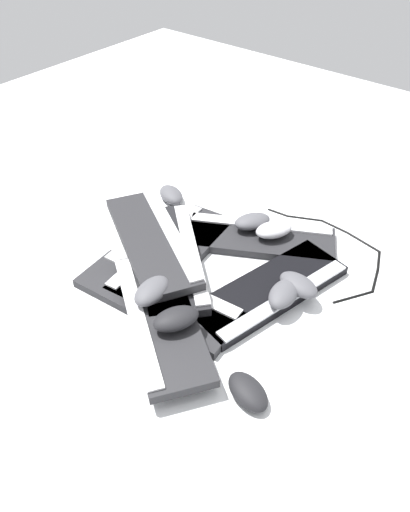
{
  "coord_description": "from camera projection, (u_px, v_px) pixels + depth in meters",
  "views": [
    {
      "loc": [
        -0.62,
        0.73,
        0.92
      ],
      "look_at": [
        0.02,
        -0.06,
        0.04
      ],
      "focal_mm": 35.0,
      "sensor_mm": 36.0,
      "label": 1
    }
  ],
  "objects": [
    {
      "name": "keyboard_0",
      "position": [
        173.0,
        253.0,
        1.4
      ],
      "size": [
        0.21,
        0.46,
        0.03
      ],
      "color": "#232326",
      "rests_on": "ground"
    },
    {
      "name": "keyboard_6",
      "position": [
        152.0,
        240.0,
        1.35
      ],
      "size": [
        0.46,
        0.35,
        0.03
      ],
      "color": "#232326",
      "rests_on": "keyboard_5"
    },
    {
      "name": "mouse_3",
      "position": [
        252.0,
        221.0,
        1.46
      ],
      "size": [
        0.11,
        0.13,
        0.04
      ],
      "primitive_type": "ellipsoid",
      "rotation": [
        0.0,
        0.0,
        1.05
      ],
      "color": "#4C4C51",
      "rests_on": "keyboard_3"
    },
    {
      "name": "cable_0",
      "position": [
        341.0,
        247.0,
        1.44
      ],
      "size": [
        0.42,
        0.3,
        0.01
      ],
      "color": "black",
      "rests_on": "ground"
    },
    {
      "name": "mouse_4",
      "position": [
        284.0,
        294.0,
        1.23
      ],
      "size": [
        0.08,
        0.12,
        0.04
      ],
      "primitive_type": "ellipsoid",
      "rotation": [
        0.0,
        0.0,
        1.73
      ],
      "color": "#4C4C51",
      "rests_on": "keyboard_2"
    },
    {
      "name": "ground_plane",
      "position": [
        198.0,
        284.0,
        1.33
      ],
      "size": [
        3.2,
        3.2,
        0.0
      ],
      "primitive_type": "plane",
      "color": "white"
    },
    {
      "name": "keyboard_4",
      "position": [
        160.0,
        317.0,
        1.18
      ],
      "size": [
        0.45,
        0.37,
        0.03
      ],
      "color": "#232326",
      "rests_on": "keyboard_1"
    },
    {
      "name": "mouse_5",
      "position": [
        274.0,
        230.0,
        1.43
      ],
      "size": [
        0.11,
        0.13,
        0.04
      ],
      "primitive_type": "ellipsoid",
      "rotation": [
        0.0,
        0.0,
        1.04
      ],
      "color": "#B7B7BC",
      "rests_on": "keyboard_3"
    },
    {
      "name": "mouse_0",
      "position": [
        176.0,
        319.0,
        1.13
      ],
      "size": [
        0.11,
        0.13,
        0.04
      ],
      "primitive_type": "ellipsoid",
      "rotation": [
        0.0,
        0.0,
        4.26
      ],
      "color": "black",
      "rests_on": "keyboard_4"
    },
    {
      "name": "keyboard_1",
      "position": [
        158.0,
        298.0,
        1.27
      ],
      "size": [
        0.45,
        0.19,
        0.03
      ],
      "color": "#232326",
      "rests_on": "ground"
    },
    {
      "name": "mouse_1",
      "position": [
        171.0,
        195.0,
        1.62
      ],
      "size": [
        0.13,
        0.11,
        0.04
      ],
      "primitive_type": "ellipsoid",
      "rotation": [
        0.0,
        0.0,
        5.86
      ],
      "color": "#4C4C51",
      "rests_on": "ground"
    },
    {
      "name": "keyboard_3",
      "position": [
        258.0,
        238.0,
        1.46
      ],
      "size": [
        0.46,
        0.35,
        0.03
      ],
      "color": "#232326",
      "rests_on": "ground"
    },
    {
      "name": "keyboard_5",
      "position": [
        171.0,
        256.0,
        1.35
      ],
      "size": [
        0.43,
        0.4,
        0.03
      ],
      "color": "black",
      "rests_on": "keyboard_0"
    },
    {
      "name": "keyboard_2",
      "position": [
        270.0,
        291.0,
        1.29
      ],
      "size": [
        0.25,
        0.46,
        0.03
      ],
      "color": "black",
      "rests_on": "ground"
    },
    {
      "name": "mouse_7",
      "position": [
        248.0,
        392.0,
        1.05
      ],
      "size": [
        0.13,
        0.1,
        0.04
      ],
      "primitive_type": "ellipsoid",
      "rotation": [
        0.0,
        0.0,
        5.96
      ],
      "color": "black",
      "rests_on": "ground"
    },
    {
      "name": "mouse_6",
      "position": [
        298.0,
        285.0,
        1.25
      ],
      "size": [
        0.12,
        0.08,
        0.04
      ],
      "primitive_type": "ellipsoid",
      "rotation": [
        0.0,
        0.0,
        2.98
      ],
      "color": "#4C4C51",
      "rests_on": "keyboard_2"
    },
    {
      "name": "mouse_2",
      "position": [
        152.0,
        291.0,
        1.2
      ],
      "size": [
        0.08,
        0.12,
        0.04
      ],
      "primitive_type": "ellipsoid",
      "rotation": [
        0.0,
        0.0,
        4.86
      ],
      "color": "#4C4C51",
      "rests_on": "keyboard_4"
    }
  ]
}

